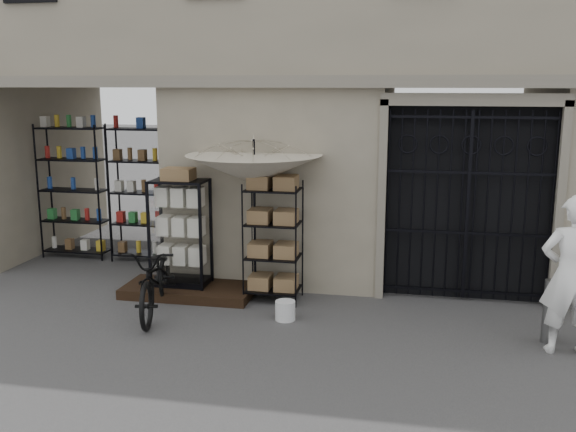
% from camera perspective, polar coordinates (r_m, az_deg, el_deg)
% --- Properties ---
extents(ground, '(80.00, 80.00, 0.00)m').
position_cam_1_polar(ground, '(8.19, 3.65, -11.51)').
color(ground, black).
rests_on(ground, ground).
extents(main_building, '(14.00, 4.00, 9.00)m').
position_cam_1_polar(main_building, '(11.57, 6.75, 17.98)').
color(main_building, gray).
rests_on(main_building, ground).
extents(shop_recess, '(3.00, 1.70, 3.00)m').
position_cam_1_polar(shop_recess, '(11.76, -16.60, 2.80)').
color(shop_recess, black).
rests_on(shop_recess, ground).
extents(shop_shelving, '(2.70, 0.50, 2.50)m').
position_cam_1_polar(shop_shelving, '(12.26, -15.66, 2.02)').
color(shop_shelving, black).
rests_on(shop_shelving, ground).
extents(iron_gate, '(2.50, 0.21, 3.00)m').
position_cam_1_polar(iron_gate, '(9.92, 15.63, 1.27)').
color(iron_gate, black).
rests_on(iron_gate, ground).
extents(step_platform, '(2.00, 0.90, 0.15)m').
position_cam_1_polar(step_platform, '(10.13, -8.80, -6.55)').
color(step_platform, black).
rests_on(step_platform, ground).
extents(display_cabinet, '(0.91, 0.67, 1.78)m').
position_cam_1_polar(display_cabinet, '(10.00, -9.55, -1.96)').
color(display_cabinet, black).
rests_on(display_cabinet, step_platform).
extents(wire_rack, '(0.89, 0.72, 1.81)m').
position_cam_1_polar(wire_rack, '(9.57, -1.32, -2.43)').
color(wire_rack, black).
rests_on(wire_rack, ground).
extents(market_umbrella, '(2.26, 2.28, 2.90)m').
position_cam_1_polar(market_umbrella, '(9.56, -3.04, 4.86)').
color(market_umbrella, black).
rests_on(market_umbrella, ground).
extents(white_bucket, '(0.35, 0.35, 0.27)m').
position_cam_1_polar(white_bucket, '(8.99, -0.24, -8.39)').
color(white_bucket, silver).
rests_on(white_bucket, ground).
extents(bicycle, '(0.88, 1.15, 1.96)m').
position_cam_1_polar(bicycle, '(9.47, -11.48, -8.44)').
color(bicycle, black).
rests_on(bicycle, ground).
extents(steel_bollard, '(0.16, 0.16, 0.82)m').
position_cam_1_polar(steel_bollard, '(8.79, 22.17, -7.86)').
color(steel_bollard, slate).
rests_on(steel_bollard, ground).
extents(shopkeeper, '(0.86, 2.01, 0.47)m').
position_cam_1_polar(shopkeeper, '(8.71, 23.29, -11.03)').
color(shopkeeper, white).
rests_on(shopkeeper, ground).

